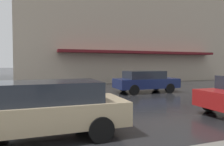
% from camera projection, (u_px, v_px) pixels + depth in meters
% --- Properties ---
extents(car_champagne, '(1.85, 4.10, 1.41)m').
position_uv_depth(car_champagne, '(46.00, 107.00, 5.22)').
color(car_champagne, tan).
rests_on(car_champagne, ground_plane).
extents(car_navy, '(1.85, 4.10, 1.41)m').
position_uv_depth(car_navy, '(145.00, 81.00, 13.46)').
color(car_navy, navy).
rests_on(car_navy, ground_plane).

